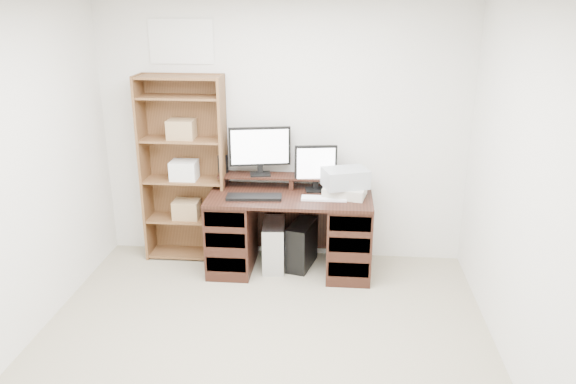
# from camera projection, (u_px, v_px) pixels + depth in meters

# --- Properties ---
(room) EXTENTS (3.54, 4.04, 2.54)m
(room) POSITION_uv_depth(u_px,v_px,m) (250.00, 206.00, 3.45)
(room) COLOR tan
(room) RESTS_ON ground
(desk) EXTENTS (1.50, 0.70, 0.75)m
(desk) POSITION_uv_depth(u_px,v_px,m) (290.00, 231.00, 5.27)
(desk) COLOR black
(desk) RESTS_ON ground
(riser_shelf) EXTENTS (1.40, 0.22, 0.12)m
(riser_shelf) POSITION_uv_depth(u_px,v_px,m) (292.00, 178.00, 5.31)
(riser_shelf) COLOR black
(riser_shelf) RESTS_ON desk
(monitor_wide) EXTENTS (0.57, 0.19, 0.46)m
(monitor_wide) POSITION_uv_depth(u_px,v_px,m) (260.00, 148.00, 5.25)
(monitor_wide) COLOR black
(monitor_wide) RESTS_ON riser_shelf
(monitor_small) EXTENTS (0.39, 0.17, 0.43)m
(monitor_small) POSITION_uv_depth(u_px,v_px,m) (316.00, 166.00, 5.19)
(monitor_small) COLOR black
(monitor_small) RESTS_ON desk
(speaker) EXTENTS (0.09, 0.09, 0.18)m
(speaker) POSITION_uv_depth(u_px,v_px,m) (223.00, 164.00, 5.35)
(speaker) COLOR black
(speaker) RESTS_ON riser_shelf
(keyboard_black) EXTENTS (0.51, 0.21, 0.03)m
(keyboard_black) POSITION_uv_depth(u_px,v_px,m) (254.00, 197.00, 5.05)
(keyboard_black) COLOR black
(keyboard_black) RESTS_ON desk
(keyboard_white) EXTENTS (0.40, 0.12, 0.02)m
(keyboard_white) POSITION_uv_depth(u_px,v_px,m) (324.00, 198.00, 5.02)
(keyboard_white) COLOR white
(keyboard_white) RESTS_ON desk
(mouse) EXTENTS (0.09, 0.06, 0.03)m
(mouse) POSITION_uv_depth(u_px,v_px,m) (349.00, 199.00, 5.00)
(mouse) COLOR silver
(mouse) RESTS_ON desk
(printer) EXTENTS (0.42, 0.34, 0.09)m
(printer) POSITION_uv_depth(u_px,v_px,m) (345.00, 191.00, 5.09)
(printer) COLOR beige
(printer) RESTS_ON desk
(basket) EXTENTS (0.46, 0.39, 0.17)m
(basket) POSITION_uv_depth(u_px,v_px,m) (345.00, 178.00, 5.05)
(basket) COLOR #9DA3A8
(basket) RESTS_ON printer
(tower_silver) EXTENTS (0.23, 0.46, 0.45)m
(tower_silver) POSITION_uv_depth(u_px,v_px,m) (274.00, 245.00, 5.36)
(tower_silver) COLOR silver
(tower_silver) RESTS_ON ground
(tower_black) EXTENTS (0.29, 0.47, 0.44)m
(tower_black) POSITION_uv_depth(u_px,v_px,m) (302.00, 245.00, 5.38)
(tower_black) COLOR black
(tower_black) RESTS_ON ground
(bookshelf) EXTENTS (0.80, 0.30, 1.80)m
(bookshelf) POSITION_uv_depth(u_px,v_px,m) (185.00, 168.00, 5.38)
(bookshelf) COLOR brown
(bookshelf) RESTS_ON ground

